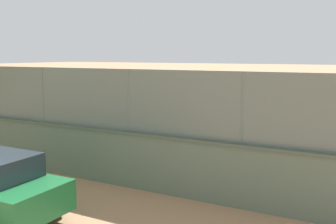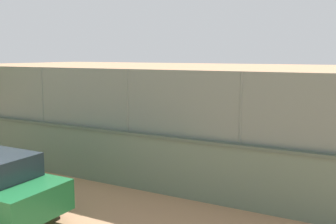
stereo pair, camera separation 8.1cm
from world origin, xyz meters
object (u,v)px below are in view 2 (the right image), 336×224
at_px(spare_ball_by_wall, 260,183).
at_px(sports_ball, 211,117).
at_px(player_near_wall_returning, 244,115).
at_px(player_baseline_waiting, 238,103).

bearing_deg(spare_ball_by_wall, sports_ball, -59.87).
relative_size(player_near_wall_returning, spare_ball_by_wall, 9.92).
relative_size(player_baseline_waiting, sports_ball, 6.90).
xyz_separation_m(player_near_wall_returning, spare_ball_by_wall, (-2.61, 6.36, -0.86)).
distance_m(player_baseline_waiting, sports_ball, 1.74).
distance_m(player_baseline_waiting, player_near_wall_returning, 4.76).
xyz_separation_m(player_near_wall_returning, sports_ball, (3.18, -3.61, -0.83)).
bearing_deg(player_near_wall_returning, spare_ball_by_wall, 112.29).
bearing_deg(sports_ball, player_baseline_waiting, -149.77).
relative_size(player_baseline_waiting, player_near_wall_returning, 0.98).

